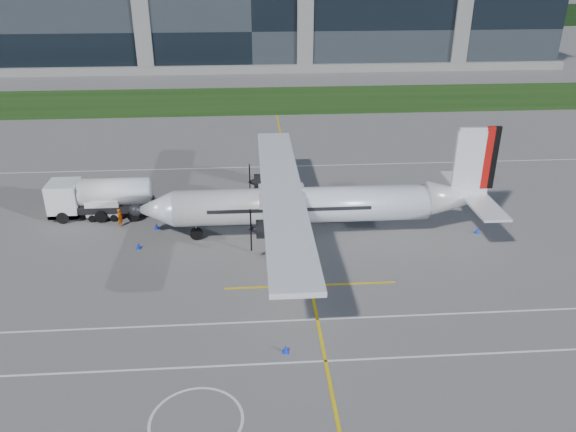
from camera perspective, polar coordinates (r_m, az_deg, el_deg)
ground at (r=81.86m, az=-3.31°, el=10.34°), size 400.00×400.00×0.00m
grass_strip at (r=89.61m, az=-3.40°, el=11.67°), size 400.00×18.00×0.04m
terminal_building at (r=119.86m, az=-3.77°, el=18.75°), size 120.00×20.00×15.00m
tree_line at (r=180.00m, az=-3.94°, el=19.49°), size 400.00×6.00×6.00m
yellow_taxiway_centerline at (r=53.57m, az=0.48°, el=2.12°), size 0.20×70.00×0.01m
white_lane_line at (r=32.80m, az=-1.54°, el=-14.75°), size 90.00×0.15×0.01m
turboprop_aircraft at (r=44.19m, az=2.81°, el=3.16°), size 28.71×29.77×8.93m
fuel_tanker_truck at (r=51.55m, az=-19.18°, el=1.75°), size 9.17×2.98×3.44m
baggage_tug at (r=51.27m, az=-18.17°, el=0.79°), size 3.07×1.84×1.84m
ground_crew_person at (r=49.21m, az=-16.70°, el=-0.05°), size 0.79×0.90×1.83m
safety_cone_nose_stbd at (r=48.29m, az=-13.22°, el=-1.00°), size 0.36×0.36×0.50m
safety_cone_nose_port at (r=45.49m, az=-14.95°, el=-2.91°), size 0.36×0.36×0.50m
safety_cone_stbdwing at (r=59.96m, az=-2.00°, el=4.94°), size 0.36×0.36×0.50m
safety_cone_portwing at (r=33.40m, az=-0.24°, el=-13.33°), size 0.36×0.36×0.50m
safety_cone_tail at (r=48.85m, az=18.67°, el=-1.39°), size 0.36×0.36×0.50m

